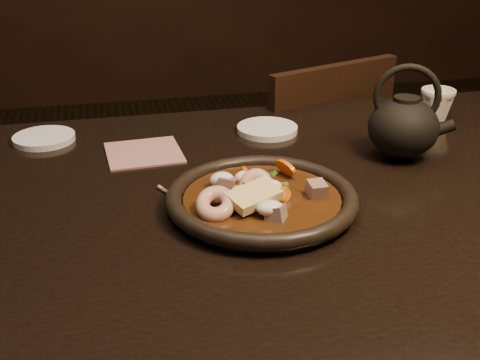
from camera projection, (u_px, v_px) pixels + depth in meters
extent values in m
cube|color=black|center=(331.00, 199.00, 1.01)|extent=(1.60, 0.90, 0.04)
cube|color=black|center=(286.00, 199.00, 1.74)|extent=(0.50, 0.50, 0.04)
cylinder|color=black|center=(293.00, 225.00, 2.03)|extent=(0.03, 0.03, 0.38)
cylinder|color=black|center=(358.00, 269.00, 1.78)|extent=(0.03, 0.03, 0.38)
cylinder|color=black|center=(212.00, 252.00, 1.87)|extent=(0.03, 0.03, 0.38)
cylinder|color=black|center=(271.00, 305.00, 1.63)|extent=(0.03, 0.03, 0.38)
cube|color=black|center=(331.00, 146.00, 1.51)|extent=(0.36, 0.15, 0.41)
cylinder|color=black|center=(262.00, 205.00, 0.93)|extent=(0.27, 0.27, 0.01)
torus|color=black|center=(262.00, 197.00, 0.93)|extent=(0.30, 0.30, 0.03)
cylinder|color=#351A09|center=(262.00, 200.00, 0.93)|extent=(0.24, 0.24, 0.01)
ellipsoid|color=#351A09|center=(262.00, 200.00, 0.93)|extent=(0.14, 0.13, 0.04)
torus|color=#D7A388|center=(257.00, 190.00, 0.94)|extent=(0.07, 0.07, 0.06)
torus|color=#D7A388|center=(216.00, 204.00, 0.88)|extent=(0.07, 0.08, 0.04)
cube|color=gray|center=(276.00, 214.00, 0.86)|extent=(0.04, 0.04, 0.03)
cube|color=gray|center=(265.00, 193.00, 0.92)|extent=(0.04, 0.04, 0.03)
cube|color=gray|center=(226.00, 185.00, 0.94)|extent=(0.04, 0.04, 0.03)
cube|color=gray|center=(254.00, 190.00, 0.91)|extent=(0.03, 0.03, 0.03)
cube|color=gray|center=(249.00, 203.00, 0.89)|extent=(0.04, 0.04, 0.03)
cube|color=gray|center=(316.00, 189.00, 0.92)|extent=(0.03, 0.03, 0.03)
cube|color=gray|center=(262.00, 190.00, 0.94)|extent=(0.04, 0.04, 0.03)
cylinder|color=#D85506|center=(286.00, 168.00, 0.99)|extent=(0.04, 0.05, 0.05)
cylinder|color=#D85506|center=(283.00, 195.00, 0.91)|extent=(0.05, 0.05, 0.03)
cylinder|color=#D85506|center=(239.00, 194.00, 0.90)|extent=(0.06, 0.06, 0.03)
cylinder|color=#D85506|center=(251.00, 183.00, 0.96)|extent=(0.06, 0.05, 0.03)
cylinder|color=#D85506|center=(247.00, 175.00, 0.99)|extent=(0.02, 0.05, 0.05)
cube|color=#246012|center=(254.00, 184.00, 0.95)|extent=(0.04, 0.02, 0.02)
cube|color=#246012|center=(254.00, 191.00, 0.93)|extent=(0.04, 0.02, 0.02)
cube|color=#246012|center=(222.00, 207.00, 0.89)|extent=(0.04, 0.03, 0.03)
cube|color=#246012|center=(261.00, 191.00, 0.93)|extent=(0.03, 0.04, 0.02)
cube|color=#246012|center=(276.00, 187.00, 0.94)|extent=(0.04, 0.02, 0.02)
cube|color=#246012|center=(266.00, 177.00, 0.96)|extent=(0.03, 0.04, 0.03)
ellipsoid|color=white|center=(270.00, 208.00, 0.86)|extent=(0.04, 0.03, 0.02)
ellipsoid|color=white|center=(222.00, 180.00, 0.95)|extent=(0.04, 0.03, 0.03)
ellipsoid|color=white|center=(267.00, 187.00, 0.93)|extent=(0.05, 0.03, 0.02)
ellipsoid|color=white|center=(245.00, 177.00, 0.98)|extent=(0.04, 0.03, 0.02)
ellipsoid|color=white|center=(244.00, 194.00, 0.90)|extent=(0.05, 0.03, 0.03)
cube|color=#F4DF92|center=(254.00, 196.00, 0.88)|extent=(0.09, 0.07, 0.03)
cylinder|color=white|center=(314.00, 185.00, 0.99)|extent=(0.10, 0.10, 0.01)
cylinder|color=white|center=(44.00, 138.00, 1.19)|extent=(0.12, 0.12, 0.01)
cylinder|color=white|center=(267.00, 129.00, 1.24)|extent=(0.12, 0.12, 0.01)
imported|color=silver|center=(437.00, 103.00, 1.30)|extent=(0.08, 0.07, 0.07)
cylinder|color=tan|center=(198.00, 214.00, 0.91)|extent=(0.09, 0.20, 0.01)
cylinder|color=tan|center=(194.00, 211.00, 0.92)|extent=(0.09, 0.20, 0.01)
cube|color=#A76A67|center=(144.00, 153.00, 1.14)|extent=(0.15, 0.15, 0.00)
ellipsoid|color=black|center=(403.00, 127.00, 1.10)|extent=(0.13, 0.13, 0.11)
cylinder|color=black|center=(406.00, 102.00, 1.07)|extent=(0.05, 0.05, 0.02)
cylinder|color=black|center=(440.00, 129.00, 1.09)|extent=(0.06, 0.04, 0.04)
torus|color=black|center=(407.00, 96.00, 1.07)|extent=(0.12, 0.06, 0.12)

